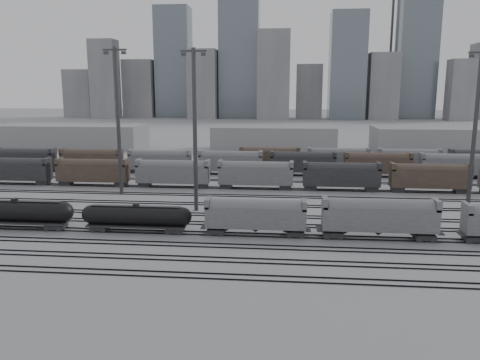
# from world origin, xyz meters

# --- Properties ---
(ground) EXTENTS (900.00, 900.00, 0.00)m
(ground) POSITION_xyz_m (0.00, 0.00, 0.00)
(ground) COLOR #A8A9AD
(ground) RESTS_ON ground
(tracks) EXTENTS (220.00, 71.50, 0.16)m
(tracks) POSITION_xyz_m (0.00, 17.50, 0.08)
(tracks) COLOR black
(tracks) RESTS_ON ground
(tank_car_a) EXTENTS (17.16, 2.86, 4.24)m
(tank_car_a) POSITION_xyz_m (-24.50, 1.00, 2.45)
(tank_car_a) COLOR black
(tank_car_a) RESTS_ON ground
(tank_car_b) EXTENTS (15.70, 2.62, 3.88)m
(tank_car_b) POSITION_xyz_m (-6.70, 1.00, 2.24)
(tank_car_b) COLOR black
(tank_car_b) RESTS_ON ground
(hopper_car_a) EXTENTS (13.74, 2.73, 4.91)m
(hopper_car_a) POSITION_xyz_m (10.01, 1.00, 3.04)
(hopper_car_a) COLOR black
(hopper_car_a) RESTS_ON ground
(hopper_car_b) EXTENTS (15.08, 3.00, 5.39)m
(hopper_car_b) POSITION_xyz_m (26.46, 1.00, 3.33)
(hopper_car_b) COLOR black
(hopper_car_b) RESTS_ON ground
(light_mast_b) EXTENTS (4.38, 0.70, 27.39)m
(light_mast_b) POSITION_xyz_m (-17.25, 24.37, 14.53)
(light_mast_b) COLOR #38383A
(light_mast_b) RESTS_ON ground
(light_mast_c) EXTENTS (4.18, 0.67, 26.15)m
(light_mast_c) POSITION_xyz_m (-0.65, 13.63, 13.87)
(light_mast_c) COLOR #38383A
(light_mast_c) RESTS_ON ground
(light_mast_d) EXTENTS (4.17, 0.67, 26.03)m
(light_mast_d) POSITION_xyz_m (44.72, 19.44, 13.81)
(light_mast_d) COLOR #38383A
(light_mast_d) RESTS_ON ground
(bg_string_near) EXTENTS (151.00, 3.00, 5.60)m
(bg_string_near) POSITION_xyz_m (8.00, 32.00, 2.80)
(bg_string_near) COLOR slate
(bg_string_near) RESTS_ON ground
(bg_string_mid) EXTENTS (151.00, 3.00, 5.60)m
(bg_string_mid) POSITION_xyz_m (18.00, 48.00, 2.80)
(bg_string_mid) COLOR black
(bg_string_mid) RESTS_ON ground
(bg_string_far) EXTENTS (66.00, 3.00, 5.60)m
(bg_string_far) POSITION_xyz_m (35.50, 56.00, 2.80)
(bg_string_far) COLOR brown
(bg_string_far) RESTS_ON ground
(warehouse_left) EXTENTS (50.00, 18.00, 8.00)m
(warehouse_left) POSITION_xyz_m (-60.00, 95.00, 4.00)
(warehouse_left) COLOR gray
(warehouse_left) RESTS_ON ground
(warehouse_mid) EXTENTS (40.00, 18.00, 8.00)m
(warehouse_mid) POSITION_xyz_m (10.00, 95.00, 4.00)
(warehouse_mid) COLOR gray
(warehouse_mid) RESTS_ON ground
(warehouse_right) EXTENTS (35.00, 18.00, 8.00)m
(warehouse_right) POSITION_xyz_m (60.00, 95.00, 4.00)
(warehouse_right) COLOR gray
(warehouse_right) RESTS_ON ground
(skyline) EXTENTS (316.00, 22.40, 95.00)m
(skyline) POSITION_xyz_m (10.84, 280.00, 34.73)
(skyline) COLOR #959598
(skyline) RESTS_ON ground
(crane_left) EXTENTS (42.00, 1.80, 100.00)m
(crane_left) POSITION_xyz_m (-28.74, 305.00, 57.39)
(crane_left) COLOR #38383A
(crane_left) RESTS_ON ground
(crane_right) EXTENTS (42.00, 1.80, 100.00)m
(crane_right) POSITION_xyz_m (91.26, 305.00, 57.39)
(crane_right) COLOR #38383A
(crane_right) RESTS_ON ground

